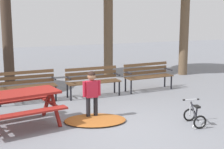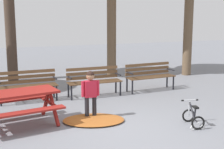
{
  "view_description": "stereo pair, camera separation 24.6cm",
  "coord_description": "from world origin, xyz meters",
  "px_view_note": "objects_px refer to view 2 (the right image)",
  "views": [
    {
      "loc": [
        -2.77,
        -5.99,
        2.46
      ],
      "look_at": [
        0.51,
        1.84,
        0.85
      ],
      "focal_mm": 52.89,
      "sensor_mm": 36.0,
      "label": 1
    },
    {
      "loc": [
        -2.54,
        -6.08,
        2.46
      ],
      "look_at": [
        0.51,
        1.84,
        0.85
      ],
      "focal_mm": 52.89,
      "sensor_mm": 36.0,
      "label": 2
    }
  ],
  "objects_px": {
    "park_bench_left": "(94,79)",
    "child_standing": "(90,91)",
    "picnic_table": "(15,100)",
    "park_bench_far_left": "(28,83)",
    "kids_bicycle": "(193,117)",
    "park_bench_right": "(149,74)"
  },
  "relations": [
    {
      "from": "park_bench_right",
      "to": "kids_bicycle",
      "type": "distance_m",
      "value": 3.47
    },
    {
      "from": "child_standing",
      "to": "kids_bicycle",
      "type": "xyz_separation_m",
      "value": [
        1.94,
        -1.3,
        -0.47
      ]
    },
    {
      "from": "park_bench_far_left",
      "to": "child_standing",
      "type": "bearing_deg",
      "value": -60.85
    },
    {
      "from": "park_bench_right",
      "to": "kids_bicycle",
      "type": "xyz_separation_m",
      "value": [
        -0.68,
        -3.39,
        -0.31
      ]
    },
    {
      "from": "park_bench_right",
      "to": "picnic_table",
      "type": "bearing_deg",
      "value": -154.89
    },
    {
      "from": "picnic_table",
      "to": "park_bench_far_left",
      "type": "distance_m",
      "value": 2.1
    },
    {
      "from": "child_standing",
      "to": "kids_bicycle",
      "type": "relative_size",
      "value": 1.86
    },
    {
      "from": "park_bench_left",
      "to": "child_standing",
      "type": "height_order",
      "value": "child_standing"
    },
    {
      "from": "park_bench_right",
      "to": "kids_bicycle",
      "type": "height_order",
      "value": "park_bench_right"
    },
    {
      "from": "kids_bicycle",
      "to": "park_bench_left",
      "type": "bearing_deg",
      "value": 110.18
    },
    {
      "from": "park_bench_far_left",
      "to": "park_bench_right",
      "type": "distance_m",
      "value": 3.8
    },
    {
      "from": "park_bench_left",
      "to": "child_standing",
      "type": "xyz_separation_m",
      "value": [
        -0.73,
        -2.0,
        0.16
      ]
    },
    {
      "from": "park_bench_left",
      "to": "child_standing",
      "type": "distance_m",
      "value": 2.13
    },
    {
      "from": "park_bench_far_left",
      "to": "park_bench_right",
      "type": "xyz_separation_m",
      "value": [
        3.8,
        -0.02,
        0.0
      ]
    },
    {
      "from": "park_bench_left",
      "to": "child_standing",
      "type": "relative_size",
      "value": 1.42
    },
    {
      "from": "picnic_table",
      "to": "park_bench_far_left",
      "type": "xyz_separation_m",
      "value": [
        0.51,
        2.03,
        -0.08
      ]
    },
    {
      "from": "park_bench_left",
      "to": "park_bench_right",
      "type": "height_order",
      "value": "same"
    },
    {
      "from": "child_standing",
      "to": "kids_bicycle",
      "type": "bearing_deg",
      "value": -33.89
    },
    {
      "from": "picnic_table",
      "to": "park_bench_far_left",
      "type": "bearing_deg",
      "value": 75.91
    },
    {
      "from": "picnic_table",
      "to": "child_standing",
      "type": "distance_m",
      "value": 1.69
    },
    {
      "from": "picnic_table",
      "to": "park_bench_left",
      "type": "height_order",
      "value": "park_bench_left"
    },
    {
      "from": "park_bench_far_left",
      "to": "kids_bicycle",
      "type": "relative_size",
      "value": 2.65
    }
  ]
}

